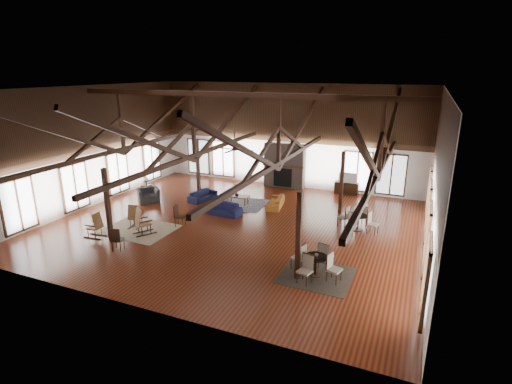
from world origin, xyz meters
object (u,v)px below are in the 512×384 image
at_px(tv_console, 347,188).
at_px(armchair, 148,195).
at_px(cafe_table_far, 358,220).
at_px(sofa_navy_front, 222,209).
at_px(cafe_table_near, 316,262).
at_px(sofa_orange, 275,202).
at_px(coffee_table, 238,197).
at_px(sofa_navy_left, 203,195).

bearing_deg(tv_console, armchair, -149.34).
xyz_separation_m(armchair, cafe_table_far, (10.86, 0.39, 0.12)).
height_order(sofa_navy_front, cafe_table_near, cafe_table_near).
distance_m(sofa_navy_front, armchair, 4.48).
distance_m(armchair, cafe_table_near, 11.06).
distance_m(cafe_table_far, tv_console, 5.39).
bearing_deg(sofa_orange, armchair, -83.39).
bearing_deg(cafe_table_near, sofa_orange, 121.37).
bearing_deg(tv_console, cafe_table_far, -74.26).
relative_size(sofa_orange, tv_console, 1.33).
bearing_deg(coffee_table, sofa_orange, 7.09).
distance_m(cafe_table_near, cafe_table_far, 4.67).
distance_m(coffee_table, armchair, 4.77).
relative_size(cafe_table_far, tv_console, 1.42).
xyz_separation_m(sofa_orange, armchair, (-6.48, -1.89, 0.10)).
bearing_deg(sofa_navy_front, cafe_table_near, -31.40).
bearing_deg(cafe_table_near, coffee_table, 134.56).
distance_m(sofa_navy_front, cafe_table_far, 6.41).
relative_size(sofa_navy_front, cafe_table_far, 1.02).
height_order(sofa_orange, armchair, armchair).
height_order(armchair, cafe_table_far, cafe_table_far).
xyz_separation_m(sofa_navy_front, sofa_navy_left, (-2.00, 1.56, -0.03)).
bearing_deg(sofa_navy_left, coffee_table, -74.19).
relative_size(armchair, cafe_table_far, 0.59).
bearing_deg(sofa_navy_left, sofa_orange, -71.37).
relative_size(sofa_orange, coffee_table, 1.50).
height_order(sofa_navy_front, sofa_navy_left, sofa_navy_front).
xyz_separation_m(sofa_navy_left, tv_console, (6.92, 4.16, 0.08)).
bearing_deg(armchair, sofa_navy_front, -49.97).
bearing_deg(armchair, coffee_table, -29.02).
distance_m(sofa_navy_front, sofa_orange, 2.86).
height_order(coffee_table, armchair, armchair).
height_order(coffee_table, cafe_table_far, cafe_table_far).
bearing_deg(cafe_table_near, armchair, 157.47).
height_order(sofa_navy_front, coffee_table, sofa_navy_front).
relative_size(sofa_navy_left, sofa_orange, 0.97).
relative_size(coffee_table, armchair, 1.07).
bearing_deg(coffee_table, tv_console, 36.78).
distance_m(coffee_table, cafe_table_near, 8.13).
height_order(coffee_table, cafe_table_near, cafe_table_near).
height_order(sofa_navy_front, cafe_table_far, cafe_table_far).
relative_size(coffee_table, tv_console, 0.89).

